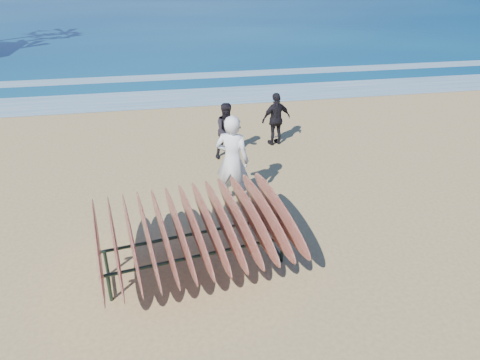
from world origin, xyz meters
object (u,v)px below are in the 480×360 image
(person_dark_b, at_px, (276,119))
(person_white, at_px, (232,160))
(surfboard_rack, at_px, (195,229))
(person_dark_a, at_px, (228,131))

(person_dark_b, bearing_deg, person_white, 45.12)
(person_white, bearing_deg, surfboard_rack, 92.13)
(person_white, xyz_separation_m, person_dark_a, (0.30, 2.42, -0.25))
(person_white, relative_size, person_dark_b, 1.31)
(surfboard_rack, height_order, person_dark_b, person_dark_b)
(person_dark_a, bearing_deg, surfboard_rack, -120.44)
(surfboard_rack, xyz_separation_m, person_dark_b, (2.85, 5.27, -0.06))
(person_white, xyz_separation_m, person_dark_b, (1.82, 3.08, -0.24))
(person_dark_a, xyz_separation_m, person_dark_b, (1.52, 0.66, 0.01))
(surfboard_rack, bearing_deg, person_dark_a, 65.26)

